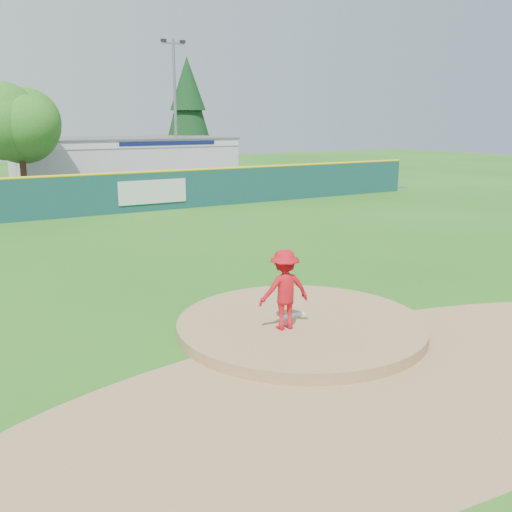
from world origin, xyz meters
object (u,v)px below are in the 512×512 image
pitcher (284,290)px  van (30,196)px  deciduous_tree (19,120)px  light_pole_right (175,106)px  pool_building_grp (124,160)px  conifer_tree (188,108)px

pitcher → van: (-1.57, 22.63, -0.48)m
deciduous_tree → light_pole_right: bearing=20.0°
pitcher → pool_building_grp: pool_building_grp is taller
conifer_tree → light_pole_right: 8.06m
conifer_tree → pool_building_grp: bearing=-150.2°
van → pool_building_grp: 12.63m
pitcher → light_pole_right: bearing=-100.1°
pitcher → light_pole_right: (9.59, 29.22, 4.44)m
van → conifer_tree: size_ratio=0.46×
pitcher → pool_building_grp: (6.59, 32.21, 0.56)m
van → light_pole_right: light_pole_right is taller
pool_building_grp → deciduous_tree: 11.01m
pitcher → light_pole_right: size_ratio=0.17×
deciduous_tree → conifer_tree: size_ratio=0.77×
light_pole_right → conifer_tree: bearing=60.3°
conifer_tree → light_pole_right: (-4.00, -7.00, 0.00)m
van → deciduous_tree: size_ratio=0.60×
pool_building_grp → pitcher: bearing=-101.6°
pitcher → van: size_ratio=0.39×
pitcher → pool_building_grp: bearing=-93.5°
pool_building_grp → conifer_tree: (7.00, 4.01, 3.88)m
light_pole_right → deciduous_tree: bearing=-160.0°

